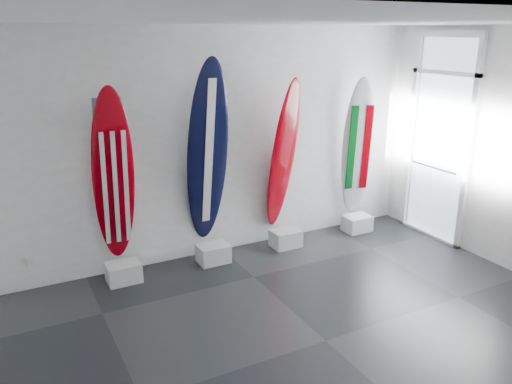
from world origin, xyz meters
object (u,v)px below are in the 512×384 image
surfboard_navy (208,154)px  surfboard_italy (357,148)px  surfboard_usa (114,177)px  surfboard_swiss (283,156)px

surfboard_navy → surfboard_italy: surfboard_navy is taller
surfboard_usa → surfboard_italy: 3.56m
surfboard_usa → surfboard_navy: size_ratio=0.88×
surfboard_swiss → surfboard_italy: 1.27m
surfboard_usa → surfboard_italy: size_ratio=1.03×
surfboard_navy → surfboard_usa: bearing=178.5°
surfboard_navy → surfboard_italy: 2.38m
surfboard_navy → surfboard_italy: size_ratio=1.17×
surfboard_italy → surfboard_navy: bearing=-162.2°
surfboard_swiss → surfboard_italy: size_ratio=1.03×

